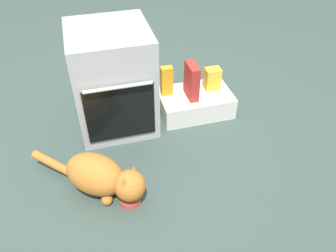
# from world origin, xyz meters

# --- Properties ---
(ground) EXTENTS (8.00, 8.00, 0.00)m
(ground) POSITION_xyz_m (0.00, 0.00, 0.00)
(ground) COLOR #384C47
(oven) EXTENTS (0.56, 0.62, 0.78)m
(oven) POSITION_xyz_m (0.01, 0.36, 0.39)
(oven) COLOR #B7BABF
(oven) RESTS_ON ground
(pantry_cabinet) EXTENTS (0.58, 0.37, 0.18)m
(pantry_cabinet) POSITION_xyz_m (0.64, 0.32, 0.09)
(pantry_cabinet) COLOR white
(pantry_cabinet) RESTS_ON ground
(food_bowl) EXTENTS (0.13, 0.13, 0.07)m
(food_bowl) POSITION_xyz_m (-0.04, -0.45, 0.03)
(food_bowl) COLOR #C64C47
(food_bowl) RESTS_ON ground
(cat) EXTENTS (0.69, 0.61, 0.28)m
(cat) POSITION_xyz_m (-0.19, -0.33, 0.14)
(cat) COLOR #C6752D
(cat) RESTS_ON ground
(cereal_box) EXTENTS (0.07, 0.18, 0.28)m
(cereal_box) POSITION_xyz_m (0.59, 0.30, 0.32)
(cereal_box) COLOR #B72D28
(cereal_box) RESTS_ON pantry_cabinet
(snack_bag) EXTENTS (0.12, 0.09, 0.18)m
(snack_bag) POSITION_xyz_m (0.79, 0.36, 0.27)
(snack_bag) COLOR yellow
(snack_bag) RESTS_ON pantry_cabinet
(juice_carton) EXTENTS (0.09, 0.06, 0.24)m
(juice_carton) POSITION_xyz_m (0.42, 0.38, 0.30)
(juice_carton) COLOR orange
(juice_carton) RESTS_ON pantry_cabinet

